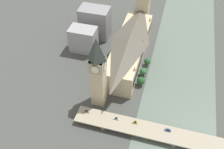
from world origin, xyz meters
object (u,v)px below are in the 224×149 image
at_px(victoria_tower, 142,7).
at_px(parliament_hall, 130,47).
at_px(road_bridge, 175,136).
at_px(car_northbound_mid, 135,122).
at_px(car_northbound_lead, 87,111).
at_px(clock_tower, 98,72).
at_px(car_northbound_tail, 116,118).
at_px(car_southbound_tail, 168,130).

bearing_deg(victoria_tower, parliament_hall, 90.05).
xyz_separation_m(road_bridge, car_northbound_mid, (32.37, -3.37, 1.71)).
relative_size(parliament_hall, car_northbound_lead, 22.99).
bearing_deg(parliament_hall, road_bridge, 123.29).
relative_size(clock_tower, car_northbound_lead, 14.93).
bearing_deg(car_northbound_lead, car_northbound_mid, -179.67).
height_order(victoria_tower, road_bridge, victoria_tower).
distance_m(car_northbound_lead, car_northbound_mid, 41.40).
xyz_separation_m(car_northbound_mid, car_northbound_tail, (15.75, 0.47, -0.09)).
height_order(car_northbound_mid, car_northbound_tail, car_northbound_mid).
distance_m(parliament_hall, car_northbound_tail, 82.82).
distance_m(road_bridge, car_northbound_lead, 73.86).
relative_size(parliament_hall, car_northbound_mid, 25.02).
bearing_deg(car_southbound_tail, victoria_tower, -71.27).
xyz_separation_m(clock_tower, car_northbound_lead, (5.06, 18.38, -30.54)).
bearing_deg(clock_tower, car_southbound_tail, 163.74).
xyz_separation_m(car_northbound_mid, car_southbound_tail, (-26.53, 0.20, 0.04)).
height_order(car_northbound_lead, car_northbound_tail, car_northbound_lead).
relative_size(car_northbound_mid, car_northbound_tail, 0.90).
distance_m(car_northbound_tail, car_southbound_tail, 42.28).
height_order(victoria_tower, car_northbound_tail, victoria_tower).
xyz_separation_m(victoria_tower, car_southbound_tail, (-49.90, 147.20, -19.35)).
xyz_separation_m(clock_tower, road_bridge, (-68.71, 21.51, -32.21)).
distance_m(car_northbound_mid, car_southbound_tail, 26.53).
distance_m(victoria_tower, car_southbound_tail, 156.63).
distance_m(parliament_hall, car_northbound_mid, 85.25).
relative_size(victoria_tower, car_southbound_tail, 11.56).
bearing_deg(parliament_hall, car_northbound_tail, 95.28).
distance_m(clock_tower, victoria_tower, 129.99).
height_order(clock_tower, road_bridge, clock_tower).
xyz_separation_m(clock_tower, victoria_tower, (-12.97, -128.86, -11.11)).
bearing_deg(parliament_hall, victoria_tower, -89.95).
distance_m(road_bridge, car_northbound_tail, 48.24).
relative_size(clock_tower, victoria_tower, 1.27).
bearing_deg(car_southbound_tail, clock_tower, -16.26).
xyz_separation_m(victoria_tower, car_northbound_mid, (-23.37, 147.00, -19.39)).
height_order(parliament_hall, car_northbound_tail, parliament_hall).
xyz_separation_m(road_bridge, car_northbound_lead, (73.77, -3.13, 1.66)).
height_order(parliament_hall, road_bridge, parliament_hall).
xyz_separation_m(victoria_tower, car_northbound_lead, (18.03, 147.24, -19.43)).
bearing_deg(clock_tower, road_bridge, 162.62).
height_order(parliament_hall, victoria_tower, victoria_tower).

